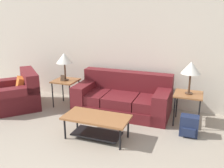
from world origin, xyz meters
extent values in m
cube|color=silver|center=(0.00, 4.32, 1.30)|extent=(9.06, 0.06, 2.60)
cube|color=maroon|center=(-0.08, 3.70, 0.11)|extent=(1.96, 0.96, 0.22)
cube|color=maroon|center=(-0.73, 3.67, 0.32)|extent=(0.64, 0.85, 0.20)
cube|color=maroon|center=(-0.08, 3.68, 0.32)|extent=(0.64, 0.85, 0.20)
cube|color=maroon|center=(0.57, 3.68, 0.32)|extent=(0.64, 0.85, 0.20)
cube|color=maroon|center=(-0.08, 4.04, 0.62)|extent=(1.95, 0.27, 0.40)
cube|color=maroon|center=(-0.92, 3.69, 0.29)|extent=(0.29, 0.94, 0.58)
cube|color=maroon|center=(0.75, 3.70, 0.29)|extent=(0.29, 0.94, 0.58)
cube|color=maroon|center=(-2.40, 3.16, 0.20)|extent=(1.40, 1.39, 0.40)
cube|color=maroon|center=(-2.18, 3.41, 0.60)|extent=(0.94, 0.91, 0.40)
cube|color=maroon|center=(-2.69, 3.43, 0.28)|extent=(0.83, 0.85, 0.56)
cube|color=maroon|center=(-2.12, 2.89, 0.28)|extent=(0.83, 0.85, 0.56)
cube|color=orange|center=(-2.33, 3.25, 0.50)|extent=(0.38, 0.37, 0.36)
cube|color=#935B33|center=(-0.14, 2.51, 0.38)|extent=(1.10, 0.54, 0.04)
cylinder|color=black|center=(-0.63, 2.30, 0.18)|extent=(0.03, 0.03, 0.37)
cylinder|color=black|center=(0.35, 2.30, 0.18)|extent=(0.03, 0.03, 0.37)
cylinder|color=black|center=(-0.63, 2.72, 0.18)|extent=(0.03, 0.03, 0.37)
cylinder|color=black|center=(0.35, 2.72, 0.18)|extent=(0.03, 0.03, 0.37)
cube|color=black|center=(-0.14, 2.51, 0.08)|extent=(0.82, 0.38, 0.02)
cube|color=#935B33|center=(-1.39, 3.65, 0.58)|extent=(0.51, 0.50, 0.03)
cylinder|color=black|center=(-1.61, 3.43, 0.28)|extent=(0.03, 0.03, 0.57)
cylinder|color=black|center=(-1.18, 3.43, 0.28)|extent=(0.03, 0.03, 0.57)
cylinder|color=black|center=(-1.61, 3.86, 0.28)|extent=(0.03, 0.03, 0.57)
cylinder|color=black|center=(-1.18, 3.86, 0.28)|extent=(0.03, 0.03, 0.57)
cube|color=#935B33|center=(1.23, 3.65, 0.58)|extent=(0.51, 0.50, 0.03)
cylinder|color=black|center=(1.01, 3.43, 0.28)|extent=(0.03, 0.03, 0.57)
cylinder|color=black|center=(1.45, 3.43, 0.28)|extent=(0.03, 0.03, 0.57)
cylinder|color=black|center=(1.01, 3.86, 0.28)|extent=(0.03, 0.03, 0.57)
cylinder|color=black|center=(1.45, 3.86, 0.28)|extent=(0.03, 0.03, 0.57)
cylinder|color=#472D1E|center=(-1.39, 3.65, 0.61)|extent=(0.14, 0.14, 0.02)
cylinder|color=#472D1E|center=(-1.39, 3.65, 0.80)|extent=(0.04, 0.04, 0.37)
cone|color=white|center=(-1.39, 3.65, 1.09)|extent=(0.35, 0.35, 0.22)
cylinder|color=#472D1E|center=(1.23, 3.65, 0.61)|extent=(0.14, 0.14, 0.02)
cylinder|color=#472D1E|center=(1.23, 3.65, 0.80)|extent=(0.04, 0.04, 0.37)
cone|color=white|center=(1.23, 3.65, 1.09)|extent=(0.35, 0.35, 0.22)
cube|color=#1E2847|center=(1.31, 3.16, 0.18)|extent=(0.31, 0.20, 0.36)
cube|color=#1E2847|center=(1.31, 3.04, 0.11)|extent=(0.23, 0.05, 0.15)
cylinder|color=#1E2847|center=(1.23, 3.29, 0.20)|extent=(0.02, 0.02, 0.27)
cylinder|color=#1E2847|center=(1.39, 3.29, 0.20)|extent=(0.02, 0.02, 0.27)
cube|color=#4C3828|center=(-1.41, 3.57, 0.66)|extent=(0.10, 0.04, 0.13)
camera|label=1|loc=(1.44, -0.96, 2.11)|focal=40.00mm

